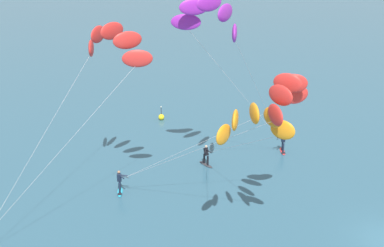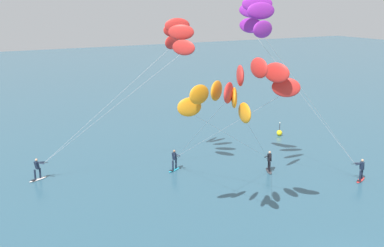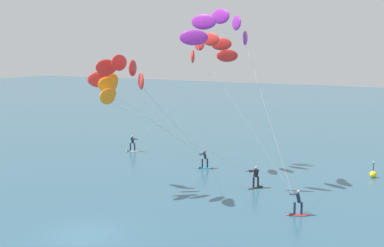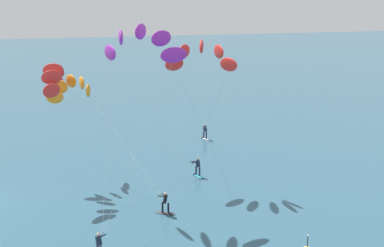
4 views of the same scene
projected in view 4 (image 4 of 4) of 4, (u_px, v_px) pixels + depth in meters
name	position (u px, v px, depth m)	size (l,w,h in m)	color
kitesurfer_nearshore	(61.00, 83.00, 37.04)	(5.00, 12.78, 10.13)	#23ADD1
kitesurfer_mid_water	(140.00, 49.00, 32.95)	(10.23, 7.32, 13.38)	red
kitesurfer_far_out	(202.00, 60.00, 38.29)	(12.62, 6.36, 11.80)	white
kitesurfer_downwind	(76.00, 93.00, 38.95)	(11.06, 9.14, 8.88)	#333338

